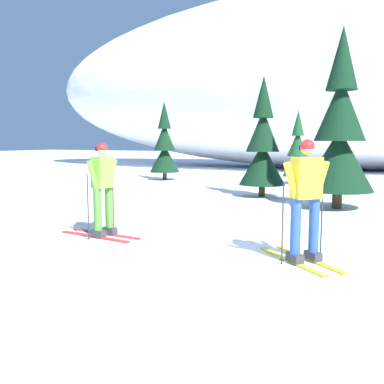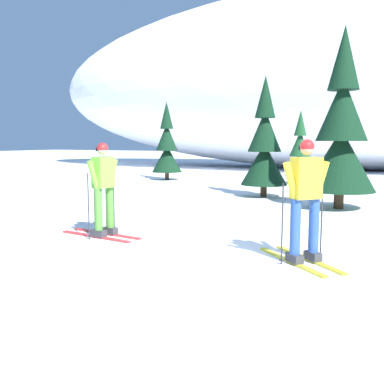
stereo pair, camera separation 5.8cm
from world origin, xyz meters
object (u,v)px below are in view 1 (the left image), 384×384
object	(u,v)px
skier_yellow_jacket	(305,199)
pine_tree_center_left	(263,147)
pine_tree_far_left	(165,147)
pine_tree_center_right	(340,134)
skier_lime_jacket	(103,188)
pine_tree_center	(297,153)

from	to	relation	value
skier_yellow_jacket	pine_tree_center_left	size ratio (longest dim) A/B	0.47
pine_tree_far_left	pine_tree_center_left	size ratio (longest dim) A/B	0.93
pine_tree_center_right	pine_tree_center_left	bearing A→B (deg)	148.76
skier_lime_jacket	pine_tree_center	xyz separation A→B (m)	(1.17, 11.69, 0.37)
pine_tree_center_right	skier_lime_jacket	bearing A→B (deg)	-123.02
skier_yellow_jacket	pine_tree_center_right	bearing A→B (deg)	92.09
skier_yellow_jacket	pine_tree_far_left	size ratio (longest dim) A/B	0.51
pine_tree_center_right	skier_yellow_jacket	bearing A→B (deg)	-87.91
pine_tree_center_left	pine_tree_center	xyz separation A→B (m)	(0.13, 4.74, -0.33)
pine_tree_center_right	pine_tree_far_left	bearing A→B (deg)	146.62
skier_lime_jacket	pine_tree_center_right	xyz separation A→B (m)	(3.54, 5.44, 1.07)
skier_lime_jacket	skier_yellow_jacket	bearing A→B (deg)	-2.32
pine_tree_center_left	pine_tree_center_right	bearing A→B (deg)	-31.24
skier_yellow_jacket	pine_tree_center_right	world-z (taller)	pine_tree_center_right
skier_yellow_jacket	pine_tree_center	bearing A→B (deg)	102.26
pine_tree_far_left	pine_tree_center_right	world-z (taller)	pine_tree_center_right
pine_tree_center_left	pine_tree_center	bearing A→B (deg)	88.42
skier_yellow_jacket	pine_tree_center	xyz separation A→B (m)	(-2.57, 11.84, 0.32)
pine_tree_center_left	skier_lime_jacket	bearing A→B (deg)	-98.46
skier_lime_jacket	pine_tree_center	distance (m)	11.76
pine_tree_center_left	skier_yellow_jacket	bearing A→B (deg)	-69.17
pine_tree_center_left	pine_tree_center_right	world-z (taller)	pine_tree_center_right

